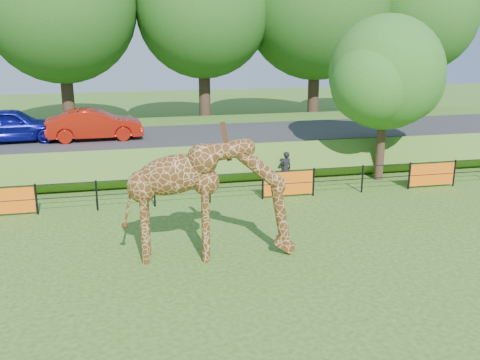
{
  "coord_description": "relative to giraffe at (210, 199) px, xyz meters",
  "views": [
    {
      "loc": [
        -2.93,
        -10.46,
        6.18
      ],
      "look_at": [
        0.23,
        3.88,
        2.0
      ],
      "focal_mm": 40.0,
      "sensor_mm": 36.0,
      "label": 1
    }
  ],
  "objects": [
    {
      "name": "ground",
      "position": [
        0.74,
        -3.22,
        -1.69
      ],
      "size": [
        90.0,
        90.0,
        0.0
      ],
      "primitive_type": "plane",
      "color": "#2D5515",
      "rests_on": "ground"
    },
    {
      "name": "bg_tree_line",
      "position": [
        2.63,
        18.78,
        5.5
      ],
      "size": [
        37.3,
        8.8,
        11.82
      ],
      "color": "#332117",
      "rests_on": "ground"
    },
    {
      "name": "tree_east",
      "position": [
        8.34,
        6.41,
        2.59
      ],
      "size": [
        5.4,
        4.71,
        6.76
      ],
      "color": "#332117",
      "rests_on": "ground"
    },
    {
      "name": "visitor",
      "position": [
        4.12,
        6.38,
        -0.99
      ],
      "size": [
        0.57,
        0.44,
        1.4
      ],
      "primitive_type": "imported",
      "rotation": [
        0.0,
        0.0,
        3.36
      ],
      "color": "black",
      "rests_on": "ground"
    },
    {
      "name": "car_blue",
      "position": [
        -6.95,
        10.73,
        0.47
      ],
      "size": [
        4.43,
        1.98,
        1.48
      ],
      "primitive_type": "imported",
      "rotation": [
        0.0,
        0.0,
        1.63
      ],
      "color": "#1317A0",
      "rests_on": "road"
    },
    {
      "name": "embankment",
      "position": [
        0.74,
        12.28,
        -1.04
      ],
      "size": [
        40.0,
        9.0,
        1.3
      ],
      "primitive_type": "cube",
      "color": "#2D5515",
      "rests_on": "ground"
    },
    {
      "name": "perimeter_fence",
      "position": [
        0.74,
        4.78,
        -1.14
      ],
      "size": [
        28.07,
        0.1,
        1.1
      ],
      "primitive_type": null,
      "color": "black",
      "rests_on": "ground"
    },
    {
      "name": "road",
      "position": [
        0.74,
        10.78,
        -0.33
      ],
      "size": [
        40.0,
        5.0,
        0.12
      ],
      "primitive_type": "cube",
      "color": "#2B2B2D",
      "rests_on": "embankment"
    },
    {
      "name": "giraffe",
      "position": [
        0.0,
        0.0,
        0.0
      ],
      "size": [
        4.81,
        1.47,
        3.38
      ],
      "primitive_type": null,
      "rotation": [
        0.0,
        0.0,
        -0.13
      ],
      "color": "#542E11",
      "rests_on": "ground"
    },
    {
      "name": "car_red",
      "position": [
        -3.43,
        10.43,
        0.41
      ],
      "size": [
        4.18,
        1.59,
        1.36
      ],
      "primitive_type": "imported",
      "rotation": [
        0.0,
        0.0,
        1.61
      ],
      "color": "red",
      "rests_on": "road"
    }
  ]
}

